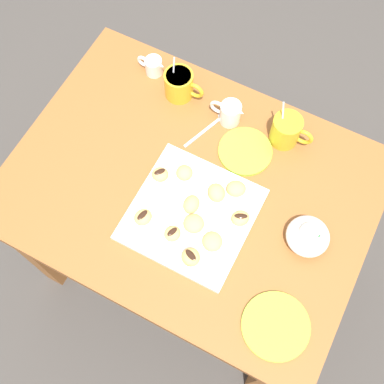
# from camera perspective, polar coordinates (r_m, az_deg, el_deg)

# --- Properties ---
(ground_plane) EXTENTS (8.00, 8.00, 0.00)m
(ground_plane) POSITION_cam_1_polar(r_m,az_deg,el_deg) (2.02, -0.15, -7.58)
(ground_plane) COLOR #423D38
(dining_table) EXTENTS (1.00, 0.74, 0.72)m
(dining_table) POSITION_cam_1_polar(r_m,az_deg,el_deg) (1.47, -0.21, -1.43)
(dining_table) COLOR #935628
(dining_table) RESTS_ON ground_plane
(pastry_plate_square) EXTENTS (0.31, 0.31, 0.02)m
(pastry_plate_square) POSITION_cam_1_polar(r_m,az_deg,el_deg) (1.30, -0.03, -2.63)
(pastry_plate_square) COLOR white
(pastry_plate_square) RESTS_ON dining_table
(coffee_mug_mustard_left) EXTENTS (0.12, 0.09, 0.14)m
(coffee_mug_mustard_left) POSITION_cam_1_polar(r_m,az_deg,el_deg) (1.45, -1.47, 12.55)
(coffee_mug_mustard_left) COLOR gold
(coffee_mug_mustard_left) RESTS_ON dining_table
(coffee_mug_mustard_right) EXTENTS (0.12, 0.08, 0.14)m
(coffee_mug_mustard_right) POSITION_cam_1_polar(r_m,az_deg,el_deg) (1.39, 11.06, 7.15)
(coffee_mug_mustard_right) COLOR gold
(coffee_mug_mustard_right) RESTS_ON dining_table
(cream_pitcher_white) EXTENTS (0.10, 0.06, 0.07)m
(cream_pitcher_white) POSITION_cam_1_polar(r_m,az_deg,el_deg) (1.41, 4.46, 9.31)
(cream_pitcher_white) COLOR white
(cream_pitcher_white) RESTS_ON dining_table
(ice_cream_bowl) EXTENTS (0.11, 0.11, 0.08)m
(ice_cream_bowl) POSITION_cam_1_polar(r_m,az_deg,el_deg) (1.29, 13.55, -4.84)
(ice_cream_bowl) COLOR white
(ice_cream_bowl) RESTS_ON dining_table
(chocolate_sauce_pitcher) EXTENTS (0.09, 0.05, 0.06)m
(chocolate_sauce_pitcher) POSITION_cam_1_polar(r_m,az_deg,el_deg) (1.52, -4.57, 14.59)
(chocolate_sauce_pitcher) COLOR white
(chocolate_sauce_pitcher) RESTS_ON dining_table
(saucer_lime_left) EXTENTS (0.15, 0.15, 0.01)m
(saucer_lime_left) POSITION_cam_1_polar(r_m,az_deg,el_deg) (1.39, 6.26, 4.76)
(saucer_lime_left) COLOR #9EC633
(saucer_lime_left) RESTS_ON dining_table
(saucer_lime_right) EXTENTS (0.17, 0.17, 0.01)m
(saucer_lime_right) POSITION_cam_1_polar(r_m,az_deg,el_deg) (1.25, 9.78, -15.24)
(saucer_lime_right) COLOR #9EC633
(saucer_lime_right) RESTS_ON dining_table
(loose_spoon_near_saucer) EXTENTS (0.07, 0.15, 0.01)m
(loose_spoon_near_saucer) POSITION_cam_1_polar(r_m,az_deg,el_deg) (1.42, 2.20, 7.75)
(loose_spoon_near_saucer) COLOR silver
(loose_spoon_near_saucer) RESTS_ON dining_table
(beignet_0) EXTENTS (0.07, 0.07, 0.03)m
(beignet_0) POSITION_cam_1_polar(r_m,az_deg,el_deg) (1.31, 5.20, 0.39)
(beignet_0) COLOR #E5B260
(beignet_0) RESTS_ON pastry_plate_square
(beignet_1) EXTENTS (0.05, 0.05, 0.03)m
(beignet_1) POSITION_cam_1_polar(r_m,az_deg,el_deg) (1.32, -0.89, 2.28)
(beignet_1) COLOR #E5B260
(beignet_1) RESTS_ON pastry_plate_square
(beignet_2) EXTENTS (0.07, 0.07, 0.03)m
(beignet_2) POSITION_cam_1_polar(r_m,az_deg,el_deg) (1.25, 2.41, -5.84)
(beignet_2) COLOR #E5B260
(beignet_2) RESTS_ON pastry_plate_square
(beignet_3) EXTENTS (0.08, 0.08, 0.03)m
(beignet_3) POSITION_cam_1_polar(r_m,az_deg,el_deg) (1.27, 0.21, -3.72)
(beignet_3) COLOR #E5B260
(beignet_3) RESTS_ON pastry_plate_square
(beignet_4) EXTENTS (0.06, 0.06, 0.03)m
(beignet_4) POSITION_cam_1_polar(r_m,az_deg,el_deg) (1.26, -2.32, -4.91)
(beignet_4) COLOR #E5B260
(beignet_4) RESTS_ON pastry_plate_square
(chocolate_drizzle_4) EXTENTS (0.02, 0.03, 0.00)m
(chocolate_drizzle_4) POSITION_cam_1_polar(r_m,az_deg,el_deg) (1.24, -2.35, -4.68)
(chocolate_drizzle_4) COLOR black
(chocolate_drizzle_4) RESTS_ON beignet_4
(beignet_5) EXTENTS (0.06, 0.06, 0.03)m
(beignet_5) POSITION_cam_1_polar(r_m,az_deg,el_deg) (1.32, -3.76, 2.07)
(beignet_5) COLOR #E5B260
(beignet_5) RESTS_ON pastry_plate_square
(chocolate_drizzle_5) EXTENTS (0.03, 0.03, 0.00)m
(chocolate_drizzle_5) POSITION_cam_1_polar(r_m,az_deg,el_deg) (1.30, -3.81, 2.41)
(chocolate_drizzle_5) COLOR black
(chocolate_drizzle_5) RESTS_ON beignet_5
(beignet_6) EXTENTS (0.06, 0.06, 0.03)m
(beignet_6) POSITION_cam_1_polar(r_m,az_deg,el_deg) (1.28, 5.71, -3.08)
(beignet_6) COLOR #E5B260
(beignet_6) RESTS_ON pastry_plate_square
(chocolate_drizzle_6) EXTENTS (0.04, 0.03, 0.00)m
(chocolate_drizzle_6) POSITION_cam_1_polar(r_m,az_deg,el_deg) (1.26, 5.78, -2.82)
(chocolate_drizzle_6) COLOR black
(chocolate_drizzle_6) RESTS_ON beignet_6
(beignet_7) EXTENTS (0.07, 0.07, 0.04)m
(beignet_7) POSITION_cam_1_polar(r_m,az_deg,el_deg) (1.23, -0.15, -7.65)
(beignet_7) COLOR #E5B260
(beignet_7) RESTS_ON pastry_plate_square
(chocolate_drizzle_7) EXTENTS (0.04, 0.03, 0.00)m
(chocolate_drizzle_7) POSITION_cam_1_polar(r_m,az_deg,el_deg) (1.22, -0.15, -7.40)
(chocolate_drizzle_7) COLOR black
(chocolate_drizzle_7) RESTS_ON beignet_7
(beignet_8) EXTENTS (0.07, 0.07, 0.04)m
(beignet_8) POSITION_cam_1_polar(r_m,az_deg,el_deg) (1.30, 2.90, -0.08)
(beignet_8) COLOR #E5B260
(beignet_8) RESTS_ON pastry_plate_square
(beignet_9) EXTENTS (0.05, 0.06, 0.04)m
(beignet_9) POSITION_cam_1_polar(r_m,az_deg,el_deg) (1.28, -0.07, -1.46)
(beignet_9) COLOR #E5B260
(beignet_9) RESTS_ON pastry_plate_square
(beignet_10) EXTENTS (0.06, 0.06, 0.03)m
(beignet_10) POSITION_cam_1_polar(r_m,az_deg,el_deg) (1.28, -5.79, -2.96)
(beignet_10) COLOR #E5B260
(beignet_10) RESTS_ON pastry_plate_square
(chocolate_drizzle_10) EXTENTS (0.02, 0.04, 0.00)m
(chocolate_drizzle_10) POSITION_cam_1_polar(r_m,az_deg,el_deg) (1.26, -5.86, -2.70)
(chocolate_drizzle_10) COLOR black
(chocolate_drizzle_10) RESTS_ON beignet_10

